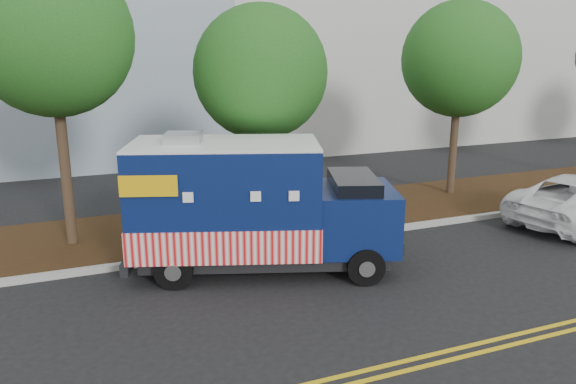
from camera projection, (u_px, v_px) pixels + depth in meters
name	position (u px, v px, depth m)	size (l,w,h in m)	color
ground	(305.00, 265.00, 13.33)	(120.00, 120.00, 0.00)	black
curb	(284.00, 244.00, 14.57)	(120.00, 0.18, 0.15)	#9E9E99
mulch_strip	(258.00, 221.00, 16.46)	(120.00, 4.00, 0.15)	black
centerline_near	(412.00, 359.00, 9.33)	(120.00, 0.10, 0.01)	gold
centerline_far	(421.00, 367.00, 9.11)	(120.00, 0.10, 0.01)	gold
tree_a	(52.00, 36.00, 13.17)	(3.83, 3.83, 7.21)	#38281C
tree_b	(261.00, 73.00, 14.73)	(3.54, 3.54, 6.16)	#38281C
tree_c	(460.00, 59.00, 18.23)	(3.77, 3.77, 6.53)	#38281C
sign_post	(184.00, 211.00, 13.52)	(0.06, 0.06, 2.40)	#473828
food_truck	(250.00, 209.00, 12.77)	(6.46, 4.04, 3.21)	black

